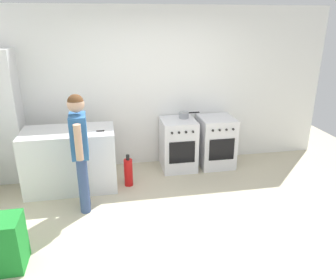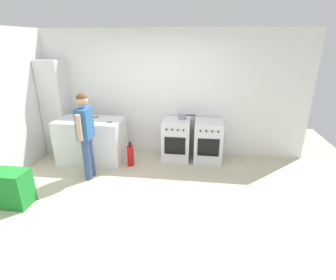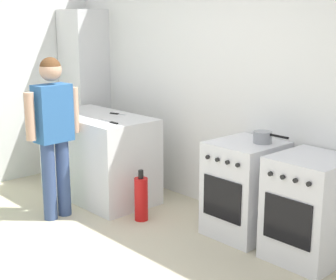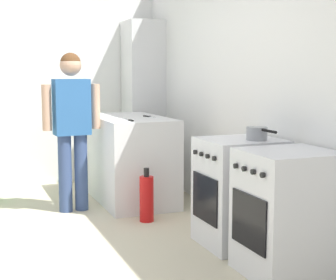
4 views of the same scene
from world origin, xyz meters
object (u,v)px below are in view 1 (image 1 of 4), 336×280
at_px(knife_chef, 94,131).
at_px(knife_paring, 75,126).
at_px(pot, 184,115).
at_px(oven_left, 178,144).
at_px(fire_extinguisher, 128,172).
at_px(larder_cabinet, 4,118).
at_px(person, 80,145).
at_px(oven_right, 216,142).

relative_size(knife_chef, knife_paring, 1.48).
bearing_deg(knife_paring, pot, 9.02).
xyz_separation_m(oven_left, knife_paring, (-1.61, -0.19, 0.48)).
relative_size(fire_extinguisher, larder_cabinet, 0.25).
height_order(pot, larder_cabinet, larder_cabinet).
relative_size(person, fire_extinguisher, 3.11).
bearing_deg(oven_right, knife_paring, -175.09).
bearing_deg(fire_extinguisher, knife_paring, 158.96).
height_order(pot, knife_paring, pot).
bearing_deg(knife_paring, person, -81.85).
height_order(knife_paring, person, person).
bearing_deg(knife_paring, fire_extinguisher, -21.04).
distance_m(oven_left, larder_cabinet, 2.71).
relative_size(knife_chef, fire_extinguisher, 0.62).
height_order(knife_chef, fire_extinguisher, knife_chef).
bearing_deg(oven_right, knife_chef, -165.70).
distance_m(oven_left, pot, 0.50).
bearing_deg(oven_left, person, -145.31).
bearing_deg(person, knife_paring, 98.15).
bearing_deg(larder_cabinet, oven_left, -2.21).
bearing_deg(oven_left, fire_extinguisher, -151.22).
bearing_deg(larder_cabinet, fire_extinguisher, -18.05).
relative_size(oven_left, fire_extinguisher, 1.70).
bearing_deg(person, oven_right, 25.63).
xyz_separation_m(knife_paring, fire_extinguisher, (0.74, -0.28, -0.69)).
height_order(oven_left, knife_chef, knife_chef).
height_order(fire_extinguisher, larder_cabinet, larder_cabinet).
relative_size(pot, knife_paring, 1.63).
distance_m(knife_chef, person, 0.55).
bearing_deg(pot, knife_chef, -157.90).
xyz_separation_m(knife_chef, larder_cabinet, (-1.33, 0.61, 0.10)).
bearing_deg(knife_chef, oven_right, 14.30).
bearing_deg(knife_paring, knife_chef, -47.69).
xyz_separation_m(oven_left, fire_extinguisher, (-0.87, -0.48, -0.21)).
relative_size(oven_right, person, 0.55).
height_order(knife_chef, knife_paring, same).
bearing_deg(knife_chef, pot, 22.10).
height_order(oven_right, knife_chef, knife_chef).
relative_size(oven_left, larder_cabinet, 0.42).
bearing_deg(person, fire_extinguisher, 41.78).
distance_m(person, fire_extinguisher, 1.08).
bearing_deg(oven_right, person, -154.37).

